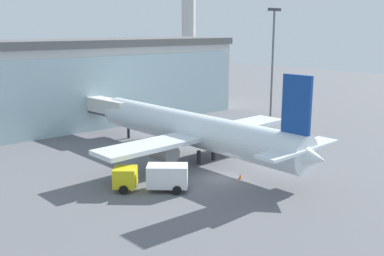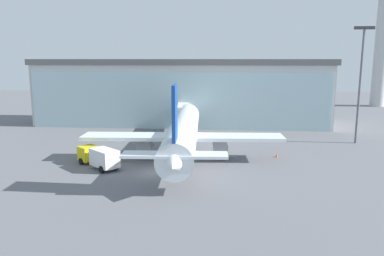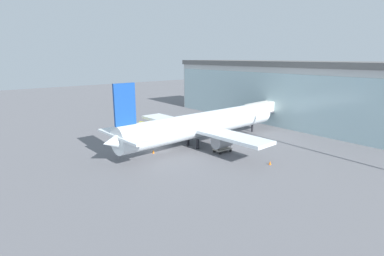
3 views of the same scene
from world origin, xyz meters
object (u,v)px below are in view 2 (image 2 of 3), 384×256
at_px(safety_cone_nose, 165,174).
at_px(safety_cone_wingtip, 277,155).
at_px(baggage_cart, 219,155).
at_px(control_tower, 384,26).
at_px(apron_light_mast, 361,75).
at_px(airplane, 183,133).
at_px(catering_truck, 99,157).
at_px(jet_bridge, 184,111).

xyz_separation_m(safety_cone_nose, safety_cone_wingtip, (14.97, 9.93, 0.00)).
height_order(baggage_cart, safety_cone_nose, baggage_cart).
height_order(control_tower, safety_cone_wingtip, control_tower).
distance_m(apron_light_mast, baggage_cart, 27.94).
distance_m(baggage_cart, safety_cone_wingtip, 8.46).
relative_size(airplane, catering_truck, 5.35).
distance_m(airplane, safety_cone_wingtip, 14.00).
bearing_deg(control_tower, catering_truck, -132.82).
xyz_separation_m(catering_truck, safety_cone_nose, (9.13, -3.21, -1.19)).
relative_size(baggage_cart, safety_cone_nose, 5.27).
relative_size(control_tower, baggage_cart, 13.46).
bearing_deg(jet_bridge, baggage_cart, -165.95).
distance_m(jet_bridge, safety_cone_nose, 28.80).
height_order(catering_truck, safety_cone_nose, catering_truck).
relative_size(jet_bridge, baggage_cart, 4.09).
bearing_deg(control_tower, airplane, -130.21).
distance_m(control_tower, airplane, 84.78).
relative_size(jet_bridge, control_tower, 0.30).
bearing_deg(safety_cone_nose, baggage_cart, 53.33).
bearing_deg(control_tower, baggage_cart, -127.25).
bearing_deg(safety_cone_wingtip, airplane, -176.28).
xyz_separation_m(jet_bridge, apron_light_mast, (29.91, -8.45, 7.25)).
relative_size(control_tower, airplane, 1.06).
distance_m(safety_cone_nose, safety_cone_wingtip, 17.96).
distance_m(control_tower, safety_cone_nose, 93.28).
bearing_deg(apron_light_mast, airplane, -158.71).
relative_size(control_tower, apron_light_mast, 2.03).
xyz_separation_m(control_tower, safety_cone_nose, (-54.63, -72.02, -23.05)).
height_order(apron_light_mast, airplane, apron_light_mast).
distance_m(apron_light_mast, catering_truck, 43.52).
height_order(control_tower, baggage_cart, control_tower).
height_order(catering_truck, safety_cone_wingtip, catering_truck).
xyz_separation_m(baggage_cart, safety_cone_nose, (-6.58, -8.84, -0.23)).
height_order(jet_bridge, baggage_cart, jet_bridge).
distance_m(airplane, catering_truck, 12.23).
bearing_deg(jet_bridge, catering_truck, 155.64).
xyz_separation_m(airplane, safety_cone_wingtip, (13.57, 0.88, -3.32)).
height_order(airplane, catering_truck, airplane).
xyz_separation_m(catering_truck, baggage_cart, (15.72, 5.63, -0.97)).
bearing_deg(catering_truck, baggage_cart, -117.97).
bearing_deg(safety_cone_wingtip, control_tower, 57.43).
xyz_separation_m(apron_light_mast, catering_truck, (-38.87, -16.89, -9.88)).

